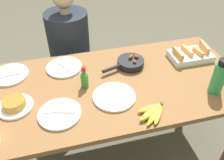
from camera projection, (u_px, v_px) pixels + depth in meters
The scene contains 13 objects.
ground_plane at pixel (112, 150), 2.06m from camera, with size 14.00×14.00×0.00m, color #565142.
dining_table at pixel (112, 94), 1.64m from camera, with size 1.80×0.85×0.76m.
banana_bunch at pixel (153, 112), 1.36m from camera, with size 0.19×0.16×0.04m.
melon_tray at pixel (191, 55), 1.79m from camera, with size 0.31×0.19×0.10m.
skillet at pixel (130, 63), 1.72m from camera, with size 0.33×0.19×0.08m.
frittata_plate_center at pixel (15, 105), 1.40m from camera, with size 0.21×0.21×0.06m.
empty_plate_near_front at pixel (64, 67), 1.71m from camera, with size 0.26×0.26×0.02m.
empty_plate_far_left at pixel (114, 97), 1.47m from camera, with size 0.27×0.27×0.02m.
empty_plate_far_right at pixel (60, 114), 1.36m from camera, with size 0.25×0.25×0.02m.
empty_plate_mid_edge at pixel (10, 75), 1.64m from camera, with size 0.26×0.26×0.02m.
water_bottle at pixel (219, 77), 1.45m from camera, with size 0.08×0.08×0.24m.
hot_sauce_bottle at pixel (84, 78), 1.52m from camera, with size 0.05×0.05×0.16m.
person_figure at pixel (71, 61), 2.25m from camera, with size 0.40×0.40×1.21m.
Camera 1 is at (-0.31, -1.17, 1.78)m, focal length 38.00 mm.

